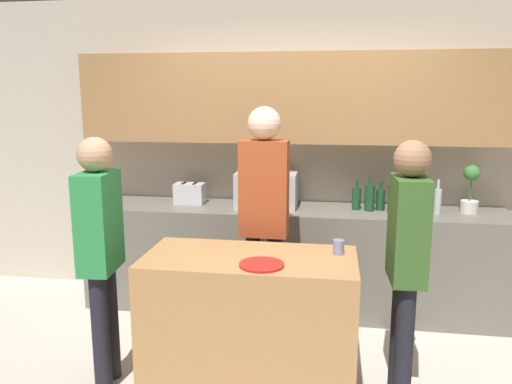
% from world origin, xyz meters
% --- Properties ---
extents(back_wall, '(6.40, 0.40, 2.70)m').
position_xyz_m(back_wall, '(0.00, 1.66, 1.54)').
color(back_wall, beige).
rests_on(back_wall, ground_plane).
extents(back_counter, '(3.60, 0.62, 0.90)m').
position_xyz_m(back_counter, '(0.00, 1.39, 0.45)').
color(back_counter, '#6B665B').
rests_on(back_counter, ground_plane).
extents(kitchen_island, '(1.29, 0.63, 0.89)m').
position_xyz_m(kitchen_island, '(-0.16, 0.10, 0.45)').
color(kitchen_island, '#B27F4C').
rests_on(kitchen_island, ground_plane).
extents(microwave, '(0.52, 0.39, 0.30)m').
position_xyz_m(microwave, '(-0.24, 1.45, 1.05)').
color(microwave, '#B7BABC').
rests_on(microwave, back_counter).
extents(toaster, '(0.26, 0.16, 0.18)m').
position_xyz_m(toaster, '(-0.93, 1.45, 0.99)').
color(toaster, silver).
rests_on(toaster, back_counter).
extents(potted_plant, '(0.14, 0.14, 0.40)m').
position_xyz_m(potted_plant, '(1.44, 1.45, 1.10)').
color(potted_plant, silver).
rests_on(potted_plant, back_counter).
extents(bottle_0, '(0.07, 0.07, 0.26)m').
position_xyz_m(bottle_0, '(0.53, 1.42, 1.00)').
color(bottle_0, '#194723').
rests_on(bottle_0, back_counter).
extents(bottle_1, '(0.08, 0.08, 0.31)m').
position_xyz_m(bottle_1, '(0.63, 1.39, 1.02)').
color(bottle_1, '#194723').
rests_on(bottle_1, back_counter).
extents(bottle_2, '(0.08, 0.08, 0.24)m').
position_xyz_m(bottle_2, '(0.73, 1.44, 0.99)').
color(bottle_2, '#194723').
rests_on(bottle_2, back_counter).
extents(bottle_3, '(0.08, 0.08, 0.31)m').
position_xyz_m(bottle_3, '(0.82, 1.34, 1.02)').
color(bottle_3, '#472814').
rests_on(bottle_3, back_counter).
extents(bottle_4, '(0.07, 0.07, 0.32)m').
position_xyz_m(bottle_4, '(0.88, 1.39, 1.03)').
color(bottle_4, silver).
rests_on(bottle_4, back_counter).
extents(bottle_5, '(0.09, 0.09, 0.27)m').
position_xyz_m(bottle_5, '(0.98, 1.37, 1.00)').
color(bottle_5, black).
rests_on(bottle_5, back_counter).
extents(bottle_6, '(0.06, 0.06, 0.23)m').
position_xyz_m(bottle_6, '(1.08, 1.31, 0.99)').
color(bottle_6, maroon).
rests_on(bottle_6, back_counter).
extents(bottle_7, '(0.07, 0.07, 0.28)m').
position_xyz_m(bottle_7, '(1.17, 1.37, 1.01)').
color(bottle_7, silver).
rests_on(bottle_7, back_counter).
extents(plate_on_island, '(0.26, 0.26, 0.01)m').
position_xyz_m(plate_on_island, '(-0.07, -0.07, 0.90)').
color(plate_on_island, red).
rests_on(plate_on_island, kitchen_island).
extents(cup_0, '(0.07, 0.07, 0.09)m').
position_xyz_m(cup_0, '(0.37, 0.22, 0.94)').
color(cup_0, '#7D86AD').
rests_on(cup_0, kitchen_island).
extents(person_left, '(0.21, 0.35, 1.61)m').
position_xyz_m(person_left, '(0.77, 0.13, 0.95)').
color(person_left, black).
rests_on(person_left, ground_plane).
extents(person_center, '(0.22, 0.35, 1.61)m').
position_xyz_m(person_center, '(-1.09, 0.02, 0.95)').
color(person_center, black).
rests_on(person_center, ground_plane).
extents(person_right, '(0.34, 0.23, 1.78)m').
position_xyz_m(person_right, '(-0.15, 0.67, 1.07)').
color(person_right, black).
rests_on(person_right, ground_plane).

